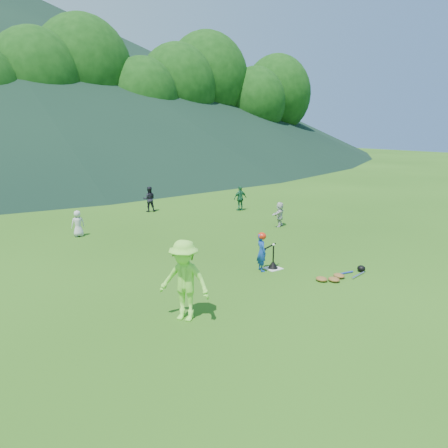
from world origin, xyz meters
The scene contains 14 objects.
ground centered at (0.00, 0.00, 0.00)m, with size 120.00×120.00×0.00m, color #255112.
home_plate centered at (0.00, 0.00, 0.01)m, with size 0.45×0.45×0.02m, color silver.
baseball centered at (0.00, 0.00, 0.74)m, with size 0.08×0.08×0.08m, color white.
batter_child centered at (-0.40, 0.06, 0.56)m, with size 0.41×0.27×1.13m, color navy.
adult_coach centered at (-3.89, -1.46, 0.90)m, with size 1.16×0.67×1.79m, color #86EB45.
fielder_a centered at (-3.47, 7.22, 0.50)m, with size 0.49×0.32×1.01m, color silver.
fielder_b centered at (0.94, 10.12, 0.62)m, with size 0.60×0.47×1.24m, color black.
fielder_c centered at (4.75, 7.75, 0.61)m, with size 0.72×0.30×1.23m, color #1D623B.
fielder_d centered at (3.94, 4.00, 0.52)m, with size 0.96×0.31×1.04m, color silver.
batting_tee centered at (0.00, 0.00, 0.13)m, with size 0.30×0.30×0.68m.
batter_gear centered at (-0.38, 0.06, 1.02)m, with size 0.72×0.28×0.49m.
equipment_pile centered at (0.96, -1.68, 0.07)m, with size 1.80×0.59×0.19m.
outfield_fence centered at (0.00, 28.00, 0.70)m, with size 70.07×0.08×1.33m.
tree_line centered at (0.20, 33.83, 8.21)m, with size 70.04×11.40×14.82m.
Camera 1 is at (-8.36, -9.18, 4.16)m, focal length 35.00 mm.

